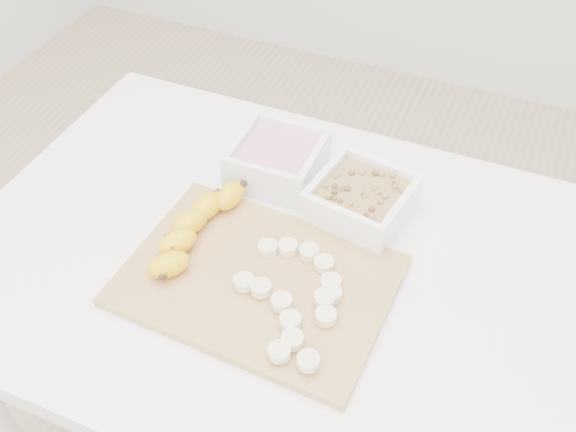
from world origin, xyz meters
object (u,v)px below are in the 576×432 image
at_px(bowl_granola, 361,200).
at_px(bowl_yogurt, 277,159).
at_px(table, 281,294).
at_px(banana, 195,229).
at_px(cutting_board, 258,280).

bearing_deg(bowl_granola, bowl_yogurt, 165.93).
bearing_deg(table, bowl_yogurt, 114.88).
bearing_deg(bowl_granola, banana, -143.47).
xyz_separation_m(bowl_granola, cutting_board, (-0.09, -0.19, -0.03)).
xyz_separation_m(table, banana, (-0.13, -0.03, 0.13)).
relative_size(table, bowl_granola, 5.98).
bearing_deg(bowl_granola, cutting_board, -115.61).
bearing_deg(cutting_board, table, 81.53).
height_order(table, cutting_board, cutting_board).
distance_m(table, cutting_board, 0.12).
distance_m(cutting_board, banana, 0.13).
bearing_deg(banana, bowl_granola, 53.49).
distance_m(table, banana, 0.19).
relative_size(bowl_yogurt, cutting_board, 0.38).
height_order(cutting_board, banana, banana).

